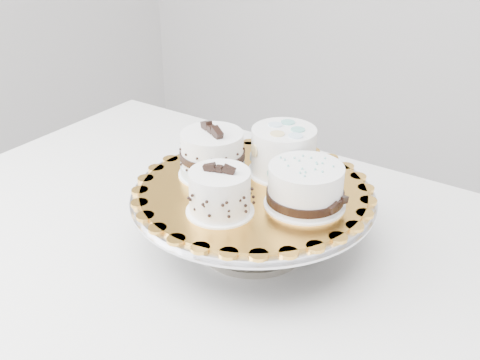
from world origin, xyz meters
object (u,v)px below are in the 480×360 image
Objects in this scene: cake_swirl at (220,193)px; cake_board at (253,190)px; table at (237,284)px; cake_banded at (212,156)px; cake_ribbon at (306,187)px; cake_dots at (284,151)px; cake_stand at (253,209)px.

cake_board is at bearing 71.36° from cake_swirl.
cake_swirl is at bearing -77.92° from table.
cake_swirl is (0.00, -0.09, 0.03)m from cake_board.
cake_banded is (-0.08, -0.00, 0.04)m from cake_board.
cake_ribbon is at bearing 14.75° from table.
cake_banded is (-0.07, 0.03, 0.22)m from table.
cake_board is at bearing -89.79° from cake_dots.
cake_stand is (0.01, 0.03, 0.14)m from table.
cake_stand is 1.09× the size of cake_board.
cake_dots reaches higher than cake_ribbon.
cake_dots is at bearing 86.00° from cake_board.
cake_banded is 0.12m from cake_dots.
cake_ribbon reaches higher than cake_board.
cake_stand is 3.00× the size of cake_ribbon.
cake_swirl reaches higher than cake_dots.
cake_dots is 0.98× the size of cake_ribbon.
cake_dots is (0.09, 0.08, 0.01)m from cake_banded.
cake_board reaches higher than cake_stand.
cake_stand is at bearing 0.00° from cake_board.
cake_swirl is 0.91× the size of cake_dots.
cake_ribbon is (0.09, -0.07, -0.01)m from cake_dots.
table is 11.43× the size of cake_swirl.
cake_stand is 2.93× the size of cake_banded.
cake_dots is at bearing 143.32° from cake_ribbon.
table is 3.69× the size of cake_board.
cake_board is 0.10m from cake_ribbon.
cake_stand is 3.37× the size of cake_swirl.
cake_board is 0.09m from cake_dots.
cake_banded reaches higher than cake_board.
table is 0.23m from cake_banded.
table is at bearing -114.39° from cake_board.
cake_banded is 1.05× the size of cake_dots.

